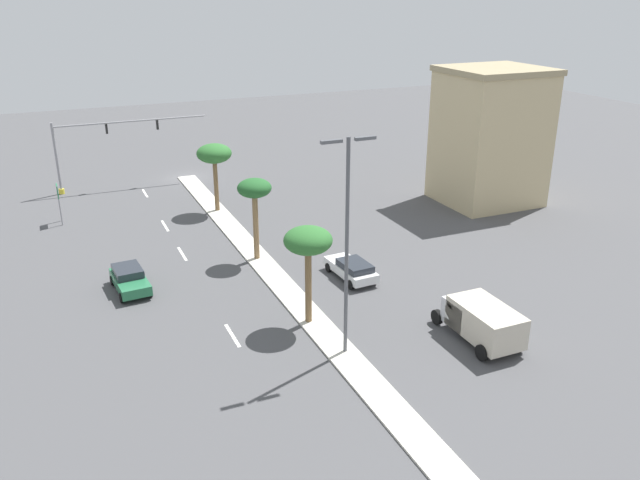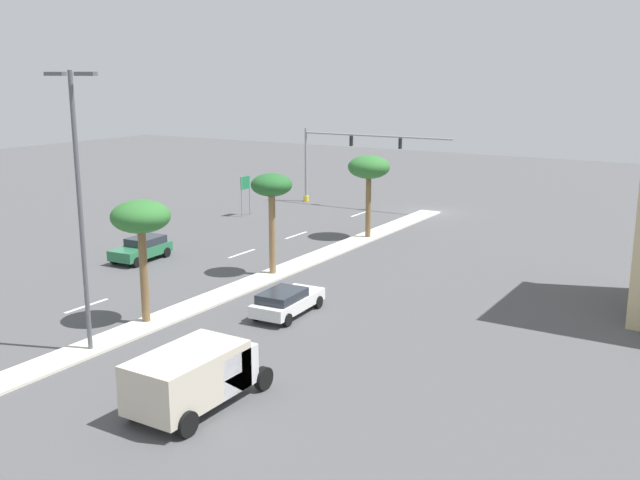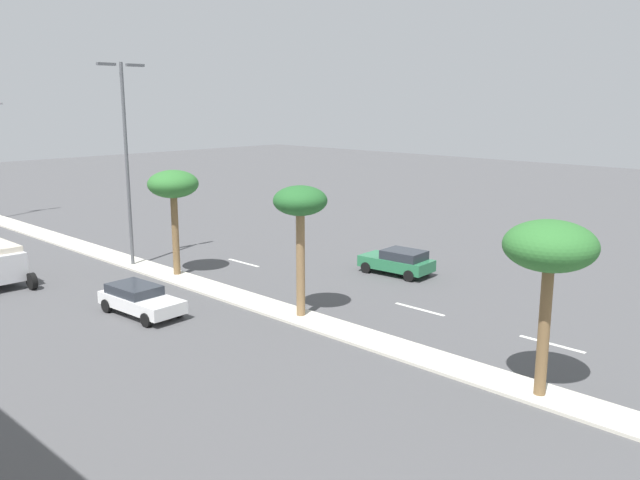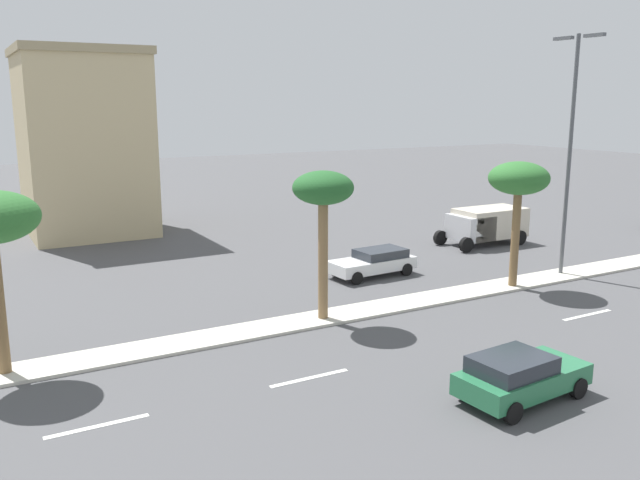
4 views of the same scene
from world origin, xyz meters
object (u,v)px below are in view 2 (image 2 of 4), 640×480
object	(u,v)px
palm_tree_mid	(272,189)
sedan_white_mid	(287,301)
palm_tree_front	(141,220)
sedan_green_front	(142,248)
directional_road_sign	(246,188)
palm_tree_inboard	(369,169)
street_lamp_outboard	(79,194)
traffic_signal_gantry	(338,157)
box_truck	(196,374)

from	to	relation	value
palm_tree_mid	sedan_white_mid	xyz separation A→B (m)	(-4.87, 5.72, -4.44)
palm_tree_mid	palm_tree_front	bearing A→B (deg)	88.82
sedan_green_front	directional_road_sign	bearing A→B (deg)	-77.70
directional_road_sign	sedan_white_mid	world-z (taller)	directional_road_sign
palm_tree_inboard	sedan_white_mid	xyz separation A→B (m)	(-4.64, 17.44, -4.37)
street_lamp_outboard	sedan_green_front	xyz separation A→B (m)	(9.53, -12.67, -6.10)
traffic_signal_gantry	palm_tree_inboard	world-z (taller)	traffic_signal_gantry
box_truck	palm_tree_inboard	bearing A→B (deg)	-74.57
box_truck	sedan_green_front	bearing A→B (deg)	-40.16
sedan_green_front	box_truck	xyz separation A→B (m)	(-17.06, 14.39, 0.50)
palm_tree_front	sedan_green_front	xyz separation A→B (m)	(9.00, -8.77, -4.32)
palm_tree_inboard	street_lamp_outboard	bearing A→B (deg)	90.20
traffic_signal_gantry	palm_tree_inboard	bearing A→B (deg)	128.99
palm_tree_inboard	sedan_white_mid	world-z (taller)	palm_tree_inboard
traffic_signal_gantry	street_lamp_outboard	size ratio (longest dim) A/B	1.25
palm_tree_front	sedan_white_mid	size ratio (longest dim) A/B	1.28
street_lamp_outboard	box_truck	bearing A→B (deg)	167.09
directional_road_sign	palm_tree_front	xyz separation A→B (m)	(-12.37, 24.24, 2.72)
palm_tree_inboard	palm_tree_mid	distance (m)	11.72
palm_tree_mid	sedan_white_mid	size ratio (longest dim) A/B	1.30
traffic_signal_gantry	directional_road_sign	world-z (taller)	traffic_signal_gantry
street_lamp_outboard	traffic_signal_gantry	bearing A→B (deg)	-76.31
directional_road_sign	street_lamp_outboard	size ratio (longest dim) A/B	0.28
palm_tree_front	palm_tree_mid	bearing A→B (deg)	-91.18
directional_road_sign	palm_tree_inboard	bearing A→B (deg)	170.03
traffic_signal_gantry	palm_tree_mid	xyz separation A→B (m)	(-8.66, 22.69, 0.79)
directional_road_sign	box_truck	bearing A→B (deg)	124.38
directional_road_sign	palm_tree_front	world-z (taller)	palm_tree_front
sedan_green_front	box_truck	world-z (taller)	box_truck
street_lamp_outboard	box_truck	xyz separation A→B (m)	(-7.53, 1.73, -5.60)
palm_tree_inboard	sedan_green_front	distance (m)	16.80
traffic_signal_gantry	palm_tree_mid	size ratio (longest dim) A/B	2.46
traffic_signal_gantry	palm_tree_front	size ratio (longest dim) A/B	2.49
directional_road_sign	palm_tree_inboard	distance (m)	13.29
palm_tree_mid	street_lamp_outboard	size ratio (longest dim) A/B	0.51
traffic_signal_gantry	sedan_green_front	distance (m)	24.46
box_truck	street_lamp_outboard	bearing A→B (deg)	-12.91
sedan_green_front	box_truck	distance (m)	22.32
palm_tree_mid	sedan_green_front	xyz separation A→B (m)	(9.21, 1.50, -4.40)
directional_road_sign	palm_tree_front	bearing A→B (deg)	117.04
palm_tree_mid	traffic_signal_gantry	bearing A→B (deg)	-69.11
traffic_signal_gantry	palm_tree_front	bearing A→B (deg)	104.38
palm_tree_inboard	palm_tree_front	xyz separation A→B (m)	(0.44, 21.99, -0.01)
sedan_white_mid	box_truck	bearing A→B (deg)	106.32
palm_tree_front	street_lamp_outboard	size ratio (longest dim) A/B	0.50
sedan_green_front	palm_tree_mid	bearing A→B (deg)	-170.76
palm_tree_inboard	sedan_green_front	size ratio (longest dim) A/B	1.39
palm_tree_front	street_lamp_outboard	distance (m)	4.31
palm_tree_front	directional_road_sign	bearing A→B (deg)	-62.96
traffic_signal_gantry	sedan_white_mid	size ratio (longest dim) A/B	3.20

